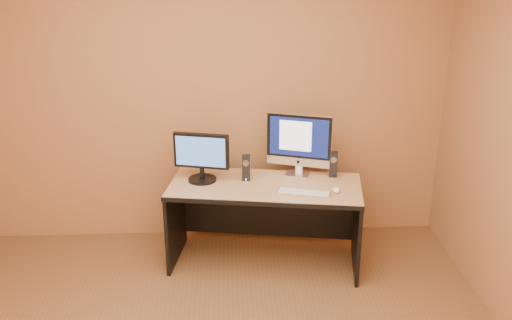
# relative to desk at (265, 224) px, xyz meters

# --- Properties ---
(walls) EXTENTS (4.00, 4.00, 2.60)m
(walls) POSITION_rel_desk_xyz_m (-0.43, -1.44, 0.95)
(walls) COLOR #975E3D
(walls) RESTS_ON ground
(desk) EXTENTS (1.59, 0.89, 0.69)m
(desk) POSITION_rel_desk_xyz_m (0.00, 0.00, 0.00)
(desk) COLOR tan
(desk) RESTS_ON ground
(imac) EXTENTS (0.57, 0.36, 0.52)m
(imac) POSITION_rel_desk_xyz_m (0.28, 0.21, 0.60)
(imac) COLOR silver
(imac) RESTS_ON desk
(second_monitor) EXTENTS (0.49, 0.33, 0.39)m
(second_monitor) POSITION_rel_desk_xyz_m (-0.50, 0.12, 0.54)
(second_monitor) COLOR black
(second_monitor) RESTS_ON desk
(speaker_left) EXTENTS (0.07, 0.07, 0.21)m
(speaker_left) POSITION_rel_desk_xyz_m (-0.15, 0.12, 0.45)
(speaker_left) COLOR black
(speaker_left) RESTS_ON desk
(speaker_right) EXTENTS (0.08, 0.08, 0.21)m
(speaker_right) POSITION_rel_desk_xyz_m (0.56, 0.15, 0.45)
(speaker_right) COLOR black
(speaker_right) RESTS_ON desk
(keyboard) EXTENTS (0.42, 0.21, 0.02)m
(keyboard) POSITION_rel_desk_xyz_m (0.28, -0.18, 0.36)
(keyboard) COLOR silver
(keyboard) RESTS_ON desk
(mouse) EXTENTS (0.07, 0.10, 0.03)m
(mouse) POSITION_rel_desk_xyz_m (0.53, -0.16, 0.36)
(mouse) COLOR white
(mouse) RESTS_ON desk
(cable_a) EXTENTS (0.06, 0.20, 0.01)m
(cable_a) POSITION_rel_desk_xyz_m (0.32, 0.25, 0.35)
(cable_a) COLOR black
(cable_a) RESTS_ON desk
(cable_b) EXTENTS (0.12, 0.13, 0.01)m
(cable_b) POSITION_rel_desk_xyz_m (0.26, 0.29, 0.35)
(cable_b) COLOR black
(cable_b) RESTS_ON desk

